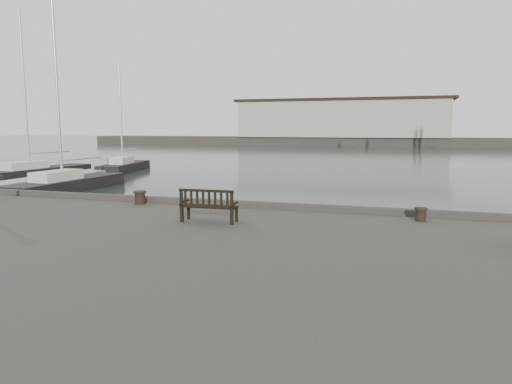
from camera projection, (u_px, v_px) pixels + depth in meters
ground at (248, 254)px, 14.64m from camera, size 400.00×400.00×0.00m
pontoon at (6, 186)px, 29.89m from camera, size 2.00×24.00×0.50m
breakwater at (356, 127)px, 102.45m from camera, size 140.00×9.50×12.20m
bench at (209, 212)px, 11.97m from camera, size 1.51×0.56×0.86m
bollard_left at (140, 198)px, 14.77m from camera, size 0.41×0.41×0.43m
bollard_right at (421, 214)px, 12.10m from camera, size 0.43×0.43×0.36m
yacht_b at (36, 175)px, 37.07m from camera, size 3.02×10.54×13.70m
yacht_c at (68, 188)px, 29.14m from camera, size 2.41×9.13×12.29m
yacht_d at (125, 169)px, 42.50m from camera, size 3.76×8.37×10.40m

